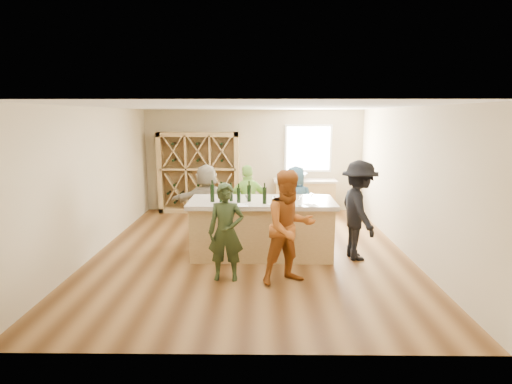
{
  "coord_description": "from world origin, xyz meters",
  "views": [
    {
      "loc": [
        0.19,
        -7.55,
        2.64
      ],
      "look_at": [
        0.1,
        0.2,
        1.15
      ],
      "focal_mm": 28.0,
      "sensor_mm": 36.0,
      "label": 1
    }
  ],
  "objects_px": {
    "sink": "(298,176)",
    "wine_bottle_c": "(231,194)",
    "tasting_counter_base": "(262,230)",
    "wine_bottle_f": "(265,195)",
    "person_far_left": "(207,202)",
    "wine_bottle_b": "(221,195)",
    "wine_bottle_a": "(212,193)",
    "person_far_right": "(295,203)",
    "wine_bottle_e": "(249,193)",
    "person_near_left": "(226,232)",
    "person_server": "(359,210)",
    "person_far_mid": "(248,203)",
    "wine_bottle_d": "(239,195)",
    "person_near_right": "(290,227)",
    "wine_rack": "(199,173)"
  },
  "relations": [
    {
      "from": "person_far_mid",
      "to": "person_far_right",
      "type": "bearing_deg",
      "value": 167.96
    },
    {
      "from": "person_far_right",
      "to": "wine_bottle_d",
      "type": "bearing_deg",
      "value": 46.37
    },
    {
      "from": "wine_rack",
      "to": "wine_bottle_f",
      "type": "height_order",
      "value": "wine_rack"
    },
    {
      "from": "person_server",
      "to": "wine_bottle_f",
      "type": "xyz_separation_m",
      "value": [
        -1.74,
        -0.15,
        0.31
      ]
    },
    {
      "from": "wine_bottle_e",
      "to": "person_server",
      "type": "relative_size",
      "value": 0.17
    },
    {
      "from": "wine_bottle_a",
      "to": "wine_bottle_c",
      "type": "height_order",
      "value": "wine_bottle_a"
    },
    {
      "from": "person_far_mid",
      "to": "person_server",
      "type": "bearing_deg",
      "value": 134.27
    },
    {
      "from": "wine_bottle_a",
      "to": "person_far_right",
      "type": "xyz_separation_m",
      "value": [
        1.64,
        1.22,
        -0.45
      ]
    },
    {
      "from": "wine_bottle_c",
      "to": "person_server",
      "type": "xyz_separation_m",
      "value": [
        2.35,
        -0.05,
        -0.29
      ]
    },
    {
      "from": "tasting_counter_base",
      "to": "wine_bottle_c",
      "type": "relative_size",
      "value": 9.73
    },
    {
      "from": "person_far_left",
      "to": "wine_bottle_d",
      "type": "bearing_deg",
      "value": 108.61
    },
    {
      "from": "person_near_left",
      "to": "wine_bottle_f",
      "type": "height_order",
      "value": "person_near_left"
    },
    {
      "from": "person_far_left",
      "to": "wine_bottle_f",
      "type": "xyz_separation_m",
      "value": [
        1.23,
        -1.36,
        0.41
      ]
    },
    {
      "from": "wine_bottle_b",
      "to": "person_near_left",
      "type": "distance_m",
      "value": 0.98
    },
    {
      "from": "sink",
      "to": "person_far_right",
      "type": "relative_size",
      "value": 0.34
    },
    {
      "from": "person_near_right",
      "to": "person_server",
      "type": "distance_m",
      "value": 1.75
    },
    {
      "from": "sink",
      "to": "wine_rack",
      "type": "bearing_deg",
      "value": 178.51
    },
    {
      "from": "person_near_left",
      "to": "person_near_right",
      "type": "xyz_separation_m",
      "value": [
        1.01,
        -0.11,
        0.11
      ]
    },
    {
      "from": "wine_bottle_a",
      "to": "wine_bottle_e",
      "type": "bearing_deg",
      "value": 3.03
    },
    {
      "from": "sink",
      "to": "wine_bottle_c",
      "type": "xyz_separation_m",
      "value": [
        -1.55,
        -3.54,
        0.2
      ]
    },
    {
      "from": "person_far_mid",
      "to": "wine_bottle_f",
      "type": "distance_m",
      "value": 1.37
    },
    {
      "from": "tasting_counter_base",
      "to": "wine_bottle_f",
      "type": "bearing_deg",
      "value": -80.54
    },
    {
      "from": "wine_bottle_d",
      "to": "person_near_right",
      "type": "bearing_deg",
      "value": -50.36
    },
    {
      "from": "sink",
      "to": "person_far_left",
      "type": "distance_m",
      "value": 3.22
    },
    {
      "from": "wine_bottle_b",
      "to": "person_far_right",
      "type": "xyz_separation_m",
      "value": [
        1.46,
        1.35,
        -0.44
      ]
    },
    {
      "from": "wine_bottle_b",
      "to": "wine_bottle_e",
      "type": "bearing_deg",
      "value": 18.32
    },
    {
      "from": "sink",
      "to": "wine_bottle_f",
      "type": "distance_m",
      "value": 3.86
    },
    {
      "from": "wine_bottle_c",
      "to": "person_server",
      "type": "bearing_deg",
      "value": -1.16
    },
    {
      "from": "person_near_right",
      "to": "person_far_right",
      "type": "relative_size",
      "value": 1.14
    },
    {
      "from": "wine_rack",
      "to": "person_near_left",
      "type": "relative_size",
      "value": 1.38
    },
    {
      "from": "person_near_left",
      "to": "person_server",
      "type": "distance_m",
      "value": 2.57
    },
    {
      "from": "wine_rack",
      "to": "person_far_right",
      "type": "xyz_separation_m",
      "value": [
        2.44,
        -2.45,
        -0.3
      ]
    },
    {
      "from": "sink",
      "to": "person_near_left",
      "type": "bearing_deg",
      "value": -108.81
    },
    {
      "from": "wine_bottle_b",
      "to": "person_near_left",
      "type": "xyz_separation_m",
      "value": [
        0.15,
        -0.87,
        -0.44
      ]
    },
    {
      "from": "wine_bottle_b",
      "to": "wine_bottle_f",
      "type": "relative_size",
      "value": 1.07
    },
    {
      "from": "wine_bottle_b",
      "to": "person_far_right",
      "type": "height_order",
      "value": "person_far_right"
    },
    {
      "from": "tasting_counter_base",
      "to": "person_far_mid",
      "type": "xyz_separation_m",
      "value": [
        -0.28,
        0.96,
        0.31
      ]
    },
    {
      "from": "person_far_mid",
      "to": "person_far_right",
      "type": "relative_size",
      "value": 1.02
    },
    {
      "from": "wine_bottle_c",
      "to": "person_far_left",
      "type": "bearing_deg",
      "value": 117.94
    },
    {
      "from": "wine_bottle_d",
      "to": "person_near_left",
      "type": "relative_size",
      "value": 0.17
    },
    {
      "from": "wine_bottle_d",
      "to": "person_far_mid",
      "type": "relative_size",
      "value": 0.17
    },
    {
      "from": "person_near_right",
      "to": "person_far_right",
      "type": "height_order",
      "value": "person_near_right"
    },
    {
      "from": "wine_bottle_e",
      "to": "person_server",
      "type": "height_order",
      "value": "person_server"
    },
    {
      "from": "person_server",
      "to": "person_far_right",
      "type": "height_order",
      "value": "person_server"
    },
    {
      "from": "wine_bottle_a",
      "to": "wine_bottle_b",
      "type": "distance_m",
      "value": 0.22
    },
    {
      "from": "tasting_counter_base",
      "to": "person_near_left",
      "type": "distance_m",
      "value": 1.32
    },
    {
      "from": "wine_bottle_d",
      "to": "wine_bottle_e",
      "type": "relative_size",
      "value": 0.9
    },
    {
      "from": "person_server",
      "to": "person_far_mid",
      "type": "height_order",
      "value": "person_server"
    },
    {
      "from": "wine_bottle_b",
      "to": "person_far_mid",
      "type": "relative_size",
      "value": 0.2
    },
    {
      "from": "wine_bottle_d",
      "to": "sink",
      "type": "bearing_deg",
      "value": 69.03
    }
  ]
}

